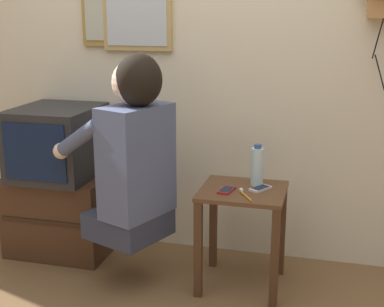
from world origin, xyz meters
TOP-DOWN VIEW (x-y plane):
  - wall_back at (0.00, 1.11)m, footprint 6.80×0.05m
  - side_table at (0.32, 0.66)m, footprint 0.44×0.41m
  - person at (-0.23, 0.51)m, footprint 0.65×0.56m
  - tv_stand at (-0.84, 0.82)m, footprint 0.61×0.44m
  - television at (-0.83, 0.81)m, footprint 0.46×0.52m
  - framed_picture at (-0.60, 1.07)m, footprint 0.30×0.03m
  - wall_mirror at (-0.40, 1.06)m, footprint 0.42×0.03m
  - cell_phone_held at (0.24, 0.61)m, footprint 0.08×0.13m
  - cell_phone_spare at (0.41, 0.69)m, footprint 0.12×0.14m
  - water_bottle at (0.38, 0.76)m, footprint 0.07×0.07m
  - toothbrush at (0.34, 0.56)m, footprint 0.09×0.14m

SIDE VIEW (x-z plane):
  - tv_stand at x=-0.84m, z-range 0.00..0.50m
  - side_table at x=0.32m, z-range 0.14..0.69m
  - cell_phone_held at x=0.24m, z-range 0.55..0.56m
  - cell_phone_spare at x=0.41m, z-range 0.55..0.56m
  - toothbrush at x=0.34m, z-range 0.55..0.57m
  - water_bottle at x=0.38m, z-range 0.54..0.77m
  - television at x=-0.83m, z-range 0.50..0.91m
  - person at x=-0.23m, z-range 0.27..1.25m
  - wall_back at x=0.00m, z-range 0.00..2.55m
  - framed_picture at x=-0.60m, z-range 1.25..1.72m
  - wall_mirror at x=-0.40m, z-range 1.23..1.81m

